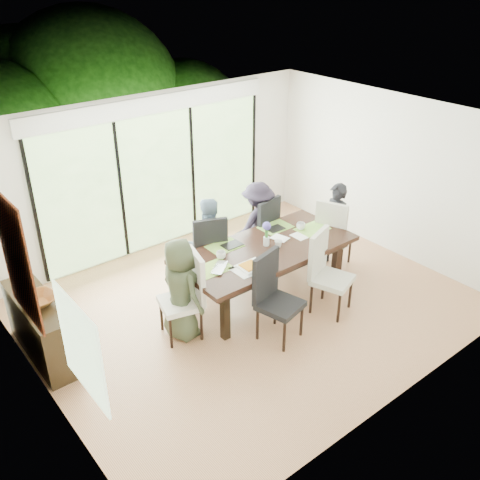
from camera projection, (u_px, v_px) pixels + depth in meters
floor at (251, 306)px, 7.91m from camera, size 6.00×5.00×0.01m
ceiling at (253, 126)px, 6.63m from camera, size 6.00×5.00×0.01m
wall_back at (156, 173)px, 9.00m from camera, size 6.00×0.02×2.70m
wall_front at (406, 308)px, 5.54m from camera, size 6.00×0.02×2.70m
wall_left at (31, 303)px, 5.61m from camera, size 0.02×5.00×2.70m
wall_right at (390, 174)px, 8.93m from camera, size 0.02×5.00×2.70m
glass_doors at (158, 182)px, 9.04m from camera, size 4.20×0.02×2.30m
blinds_header at (152, 105)px, 8.42m from camera, size 4.40×0.06×0.28m
mullion_a at (35, 215)px, 7.87m from camera, size 0.05×0.04×2.30m
mullion_b at (121, 192)px, 8.65m from camera, size 0.05×0.04×2.30m
mullion_c at (193, 173)px, 9.42m from camera, size 0.05×0.04×2.30m
mullion_d at (253, 156)px, 10.19m from camera, size 0.05×0.04×2.30m
side_window at (81, 348)px, 4.73m from camera, size 0.02×0.90×1.00m
deck at (138, 228)px, 10.27m from camera, size 6.00×1.80×0.10m
rail_top at (115, 187)px, 10.54m from camera, size 6.00×0.08×0.06m
foliage_mid at (90, 105)px, 11.27m from camera, size 4.00×4.00×4.00m
foliage_right at (184, 123)px, 11.97m from camera, size 2.80×2.80×2.80m
foliage_far at (33, 114)px, 11.29m from camera, size 3.60×3.60×3.60m
table_top at (266, 250)px, 7.76m from camera, size 2.69×1.23×0.07m
table_apron at (266, 256)px, 7.81m from camera, size 2.46×1.01×0.11m
table_leg_fl at (225, 314)px, 7.06m from camera, size 0.10×0.10×0.77m
table_leg_fr at (336, 263)px, 8.26m from camera, size 0.10×0.10×0.77m
table_leg_bl at (189, 287)px, 7.65m from camera, size 0.10×0.10×0.77m
table_leg_br at (297, 242)px, 8.85m from camera, size 0.10×0.10×0.77m
chair_left_end at (180, 297)px, 7.02m from camera, size 0.63×0.63×1.23m
chair_right_end at (335, 232)px, 8.68m from camera, size 0.67×0.67×1.23m
chair_far_left at (207, 248)px, 8.18m from camera, size 0.67×0.67×1.23m
chair_far_right at (257, 230)px, 8.74m from camera, size 0.60×0.60×1.23m
chair_near_left at (281, 299)px, 6.97m from camera, size 0.62×0.62×1.23m
chair_near_right at (333, 274)px, 7.52m from camera, size 0.66×0.66×1.23m
person_left_end at (181, 289)px, 6.98m from camera, size 0.47×0.70×1.44m
person_right_end at (335, 226)px, 8.61m from camera, size 0.46×0.70×1.44m
person_far_left at (208, 243)px, 8.12m from camera, size 0.72×0.50×1.44m
person_far_right at (258, 224)px, 8.67m from camera, size 0.68×0.43×1.44m
placemat_left at (213, 268)px, 7.22m from camera, size 0.49×0.36×0.01m
placemat_right at (312, 229)px, 8.27m from camera, size 0.49×0.36×0.01m
placemat_far_l at (225, 246)px, 7.77m from camera, size 0.49×0.36×0.01m
placemat_far_r at (276, 227)px, 8.32m from camera, size 0.49×0.36×0.01m
placemat_paper at (250, 268)px, 7.23m from camera, size 0.49×0.36×0.01m
tablet_far_l at (232, 245)px, 7.78m from camera, size 0.29×0.20×0.01m
tablet_far_r at (275, 229)px, 8.25m from camera, size 0.27×0.19×0.01m
papers at (303, 235)px, 8.09m from camera, size 0.34×0.25×0.00m
platter_base at (250, 267)px, 7.22m from camera, size 0.29×0.29×0.03m
platter_snacks at (250, 266)px, 7.21m from camera, size 0.22×0.22×0.02m
vase at (266, 241)px, 7.77m from camera, size 0.09×0.09×0.13m
hyacinth_stems at (267, 233)px, 7.71m from camera, size 0.04×0.04×0.18m
hyacinth_blooms at (267, 226)px, 7.66m from camera, size 0.12×0.12×0.12m
laptop at (223, 268)px, 7.20m from camera, size 0.44×0.41×0.03m
cup_a at (221, 255)px, 7.43m from camera, size 0.19×0.19×0.11m
cup_b at (278, 244)px, 7.73m from camera, size 0.16×0.16×0.10m
cup_c at (301, 226)px, 8.23m from camera, size 0.15×0.15×0.11m
book at (276, 241)px, 7.91m from camera, size 0.24×0.29×0.02m
sideboard at (41, 328)px, 6.77m from camera, size 0.41×1.47×0.83m
bowl at (37, 301)px, 6.48m from camera, size 0.44×0.44×0.11m
candlestick_base at (25, 287)px, 6.80m from camera, size 0.09×0.09×0.04m
candlestick_shaft at (16, 247)px, 6.53m from camera, size 0.02×0.02×1.15m
candlestick_pan at (6, 205)px, 6.27m from camera, size 0.09×0.09×0.03m
candle at (5, 201)px, 6.24m from camera, size 0.03×0.03×0.09m
tapestry at (16, 259)px, 5.74m from camera, size 0.02×1.00×1.50m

